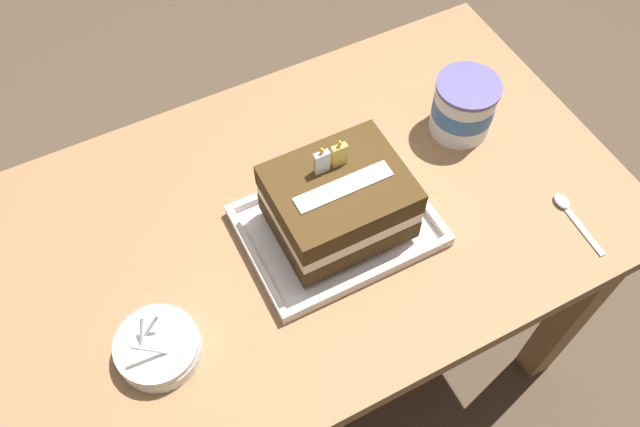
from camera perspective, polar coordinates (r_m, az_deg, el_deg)
The scene contains 7 objects.
ground_plane at distance 1.74m, azimuth -1.01°, elevation -12.61°, with size 8.00×8.00×0.00m, color #4C3D2D.
dining_table at distance 1.21m, azimuth -1.42°, elevation -2.96°, with size 1.14×0.68×0.68m.
foil_tray at distance 1.10m, azimuth 1.56°, elevation -1.20°, with size 0.32×0.23×0.02m.
birthday_cake at distance 1.04m, azimuth 1.65°, elevation 1.01°, with size 0.21×0.17×0.17m.
bowl_stack at distance 1.02m, azimuth -14.06°, elevation -11.38°, with size 0.13×0.13×0.09m.
ice_cream_tub at distance 1.23m, azimuth 12.51°, elevation 9.17°, with size 0.12×0.12×0.11m.
serving_spoon_near_tray at distance 1.20m, azimuth 20.93°, elevation 0.40°, with size 0.03×0.13×0.01m.
Camera 1 is at (-0.25, -0.55, 1.63)m, focal length 36.38 mm.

